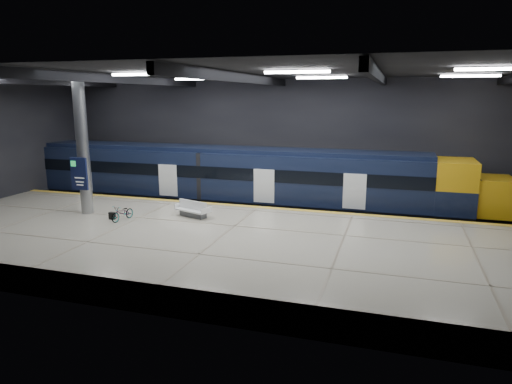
% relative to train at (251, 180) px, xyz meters
% --- Properties ---
extents(ground, '(30.00, 30.00, 0.00)m').
position_rel_train_xyz_m(ground, '(1.29, -5.50, -2.06)').
color(ground, black).
rests_on(ground, ground).
extents(room_shell, '(30.10, 16.10, 8.05)m').
position_rel_train_xyz_m(room_shell, '(1.29, -5.49, 3.66)').
color(room_shell, black).
rests_on(room_shell, ground).
extents(platform, '(30.00, 11.00, 1.10)m').
position_rel_train_xyz_m(platform, '(1.29, -8.00, -1.51)').
color(platform, '#B8AE9C').
rests_on(platform, ground).
extents(safety_strip, '(30.00, 0.40, 0.01)m').
position_rel_train_xyz_m(safety_strip, '(1.29, -2.75, -0.95)').
color(safety_strip, gold).
rests_on(safety_strip, platform).
extents(rails, '(30.00, 1.52, 0.16)m').
position_rel_train_xyz_m(rails, '(1.29, 0.00, -1.98)').
color(rails, gray).
rests_on(rails, ground).
extents(train, '(29.40, 2.84, 3.79)m').
position_rel_train_xyz_m(train, '(0.00, 0.00, 0.00)').
color(train, black).
rests_on(train, ground).
extents(bench, '(1.99, 1.31, 0.81)m').
position_rel_train_xyz_m(bench, '(-1.23, -5.60, -0.67)').
color(bench, '#595B60').
rests_on(bench, platform).
extents(bicycle, '(0.72, 1.48, 0.75)m').
position_rel_train_xyz_m(bicycle, '(-4.17, -7.21, -0.59)').
color(bicycle, '#99999E').
rests_on(bicycle, platform).
extents(pannier_bag, '(0.33, 0.23, 0.35)m').
position_rel_train_xyz_m(pannier_bag, '(-4.77, -7.21, -0.78)').
color(pannier_bag, black).
rests_on(pannier_bag, platform).
extents(info_column, '(0.90, 0.78, 6.90)m').
position_rel_train_xyz_m(info_column, '(-6.71, -6.52, 2.40)').
color(info_column, '#9EA0A5').
rests_on(info_column, platform).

